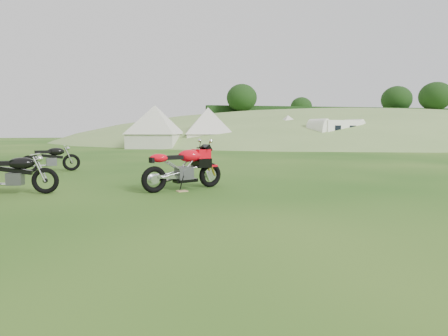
{
  "coord_description": "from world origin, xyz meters",
  "views": [
    {
      "loc": [
        -1.46,
        -6.13,
        1.3
      ],
      "look_at": [
        -0.09,
        0.4,
        0.62
      ],
      "focal_mm": 30.0,
      "sensor_mm": 36.0,
      "label": 1
    }
  ],
  "objects": [
    {
      "name": "tent_right",
      "position": [
        9.5,
        21.68,
        1.25
      ],
      "size": [
        3.19,
        3.19,
        2.51
      ],
      "primitive_type": null,
      "rotation": [
        0.0,
        0.0,
        0.11
      ],
      "color": "silver",
      "rests_on": "ground"
    },
    {
      "name": "hedgerow",
      "position": [
        24.0,
        40.0,
        0.0
      ],
      "size": [
        36.0,
        1.2,
        8.6
      ],
      "primitive_type": null,
      "color": "black",
      "rests_on": "ground"
    },
    {
      "name": "sport_motorcycle",
      "position": [
        -0.67,
        1.92,
        0.55
      ],
      "size": [
        1.87,
        1.14,
        1.1
      ],
      "primitive_type": null,
      "rotation": [
        0.0,
        0.0,
        0.4
      ],
      "color": "red",
      "rests_on": "ground"
    },
    {
      "name": "tent_mid",
      "position": [
        3.14,
        21.52,
        1.41
      ],
      "size": [
        3.53,
        3.53,
        2.81
      ],
      "primitive_type": null,
      "rotation": [
        0.0,
        0.0,
        -0.09
      ],
      "color": "silver",
      "rests_on": "ground"
    },
    {
      "name": "tent_left",
      "position": [
        -0.76,
        20.88,
        1.43
      ],
      "size": [
        4.18,
        4.18,
        2.86
      ],
      "primitive_type": null,
      "rotation": [
        0.0,
        0.0,
        -0.32
      ],
      "color": "beige",
      "rests_on": "ground"
    },
    {
      "name": "vintage_moto_d",
      "position": [
        -4.33,
        6.23,
        0.44
      ],
      "size": [
        1.69,
        0.88,
        0.87
      ],
      "primitive_type": null,
      "rotation": [
        0.0,
        0.0,
        0.32
      ],
      "color": "black",
      "rests_on": "ground"
    },
    {
      "name": "hillside",
      "position": [
        24.0,
        40.0,
        0.0
      ],
      "size": [
        80.0,
        64.0,
        8.0
      ],
      "primitive_type": "ellipsoid",
      "color": "#6C8F48",
      "rests_on": "ground"
    },
    {
      "name": "plywood_board",
      "position": [
        -0.72,
        1.69,
        0.01
      ],
      "size": [
        0.26,
        0.23,
        0.02
      ],
      "primitive_type": "cube",
      "rotation": [
        0.0,
        0.0,
        0.35
      ],
      "color": "tan",
      "rests_on": "ground"
    },
    {
      "name": "ground",
      "position": [
        0.0,
        0.0,
        0.0
      ],
      "size": [
        120.0,
        120.0,
        0.0
      ],
      "primitive_type": "plane",
      "color": "#13420E",
      "rests_on": "ground"
    },
    {
      "name": "caravan",
      "position": [
        11.86,
        18.35,
        1.0
      ],
      "size": [
        4.65,
        3.12,
        2.0
      ],
      "primitive_type": null,
      "rotation": [
        0.0,
        0.0,
        0.31
      ],
      "color": "white",
      "rests_on": "ground"
    },
    {
      "name": "vintage_moto_c",
      "position": [
        -4.06,
        2.02,
        0.44
      ],
      "size": [
        1.69,
        0.55,
        0.88
      ],
      "primitive_type": null,
      "rotation": [
        0.0,
        0.0,
        -0.1
      ],
      "color": "black",
      "rests_on": "ground"
    }
  ]
}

